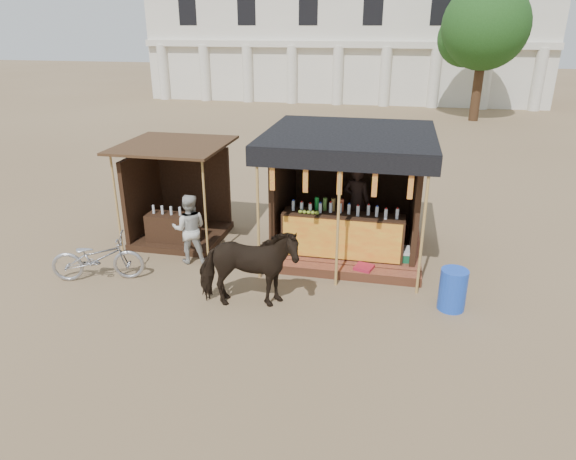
% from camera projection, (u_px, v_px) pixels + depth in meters
% --- Properties ---
extents(ground, '(120.00, 120.00, 0.00)m').
position_uv_depth(ground, '(270.00, 319.00, 9.20)').
color(ground, '#846B4C').
rests_on(ground, ground).
extents(main_stall, '(3.60, 3.61, 2.78)m').
position_uv_depth(main_stall, '(347.00, 208.00, 11.67)').
color(main_stall, '#964F31').
rests_on(main_stall, ground).
extents(secondary_stall, '(2.40, 2.40, 2.38)m').
position_uv_depth(secondary_stall, '(174.00, 205.00, 12.43)').
color(secondary_stall, '#321E12').
rests_on(secondary_stall, ground).
extents(cow, '(1.99, 1.19, 1.58)m').
position_uv_depth(cow, '(248.00, 268.00, 9.34)').
color(cow, black).
rests_on(cow, ground).
extents(motorbike, '(1.95, 1.17, 0.97)m').
position_uv_depth(motorbike, '(97.00, 258.00, 10.47)').
color(motorbike, '#9FA1A8').
rests_on(motorbike, ground).
extents(bystander, '(0.88, 0.76, 1.56)m').
position_uv_depth(bystander, '(190.00, 229.00, 11.16)').
color(bystander, '#B7B8B2').
rests_on(bystander, ground).
extents(blue_barrel, '(0.55, 0.55, 0.79)m').
position_uv_depth(blue_barrel, '(453.00, 290.00, 9.41)').
color(blue_barrel, blue).
rests_on(blue_barrel, ground).
extents(red_crate, '(0.44, 0.44, 0.27)m').
position_uv_depth(red_crate, '(364.00, 272.00, 10.67)').
color(red_crate, maroon).
rests_on(red_crate, ground).
extents(cooler, '(0.67, 0.48, 0.46)m').
position_uv_depth(cooler, '(398.00, 258.00, 11.04)').
color(cooler, '#16663D').
rests_on(cooler, ground).
extents(background_building, '(26.00, 7.45, 8.18)m').
position_uv_depth(background_building, '(345.00, 38.00, 35.25)').
color(background_building, silver).
rests_on(background_building, ground).
extents(tree, '(4.50, 4.40, 7.00)m').
position_uv_depth(tree, '(481.00, 29.00, 26.43)').
color(tree, '#382314').
rests_on(tree, ground).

